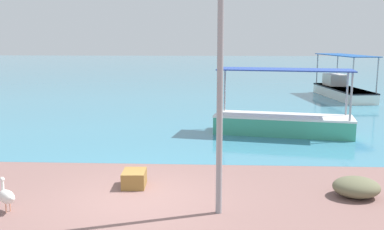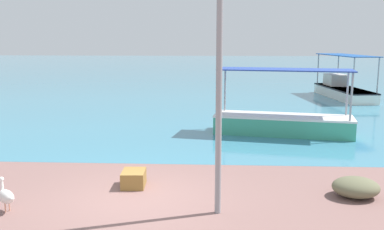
{
  "view_description": "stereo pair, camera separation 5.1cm",
  "coord_description": "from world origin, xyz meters",
  "views": [
    {
      "loc": [
        1.86,
        -10.11,
        3.94
      ],
      "look_at": [
        1.08,
        5.94,
        1.08
      ],
      "focal_mm": 40.0,
      "sensor_mm": 36.0,
      "label": 1
    },
    {
      "loc": [
        1.91,
        -10.1,
        3.94
      ],
      "look_at": [
        1.08,
        5.94,
        1.08
      ],
      "focal_mm": 40.0,
      "sensor_mm": 36.0,
      "label": 2
    }
  ],
  "objects": [
    {
      "name": "harbor_water",
      "position": [
        0.0,
        48.0,
        0.0
      ],
      "size": [
        110.0,
        90.0,
        0.0
      ],
      "primitive_type": "cube",
      "color": "teal",
      "rests_on": "ground"
    },
    {
      "name": "ground",
      "position": [
        0.0,
        0.0,
        0.0
      ],
      "size": [
        120.0,
        120.0,
        0.0
      ],
      "primitive_type": "plane",
      "color": "#815D58"
    },
    {
      "name": "pelican",
      "position": [
        -2.87,
        -0.96,
        0.38
      ],
      "size": [
        0.7,
        0.59,
        0.8
      ],
      "color": "#E0997A",
      "rests_on": "ground"
    },
    {
      "name": "net_pile",
      "position": [
        5.51,
        0.39,
        0.25
      ],
      "size": [
        1.18,
        1.0,
        0.51
      ],
      "primitive_type": "ellipsoid",
      "color": "#666649",
      "rests_on": "ground"
    },
    {
      "name": "cargo_crate",
      "position": [
        -0.24,
        0.89,
        0.22
      ],
      "size": [
        0.65,
        0.81,
        0.43
      ],
      "primitive_type": "cube",
      "rotation": [
        0.0,
        0.0,
        1.62
      ],
      "color": "olive",
      "rests_on": "ground"
    },
    {
      "name": "lamp_post",
      "position": [
        2.02,
        -0.8,
        3.6
      ],
      "size": [
        0.28,
        0.28,
        6.47
      ],
      "color": "gray",
      "rests_on": "ground"
    },
    {
      "name": "fishing_boat_near_left",
      "position": [
        10.67,
        19.37,
        0.62
      ],
      "size": [
        2.55,
        6.86,
        2.9
      ],
      "color": "white",
      "rests_on": "harbor_water"
    },
    {
      "name": "fishing_boat_center",
      "position": [
        4.8,
        7.63,
        0.57
      ],
      "size": [
        5.87,
        2.64,
        2.73
      ],
      "color": "teal",
      "rests_on": "harbor_water"
    }
  ]
}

